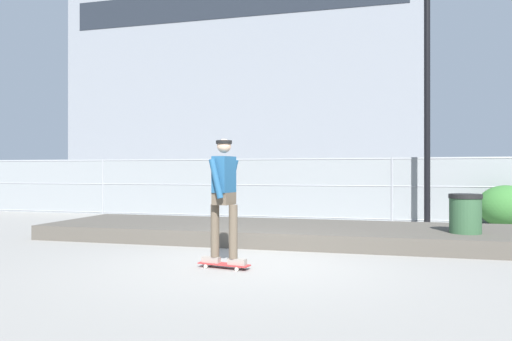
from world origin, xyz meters
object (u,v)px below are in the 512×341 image
skater (224,192)px  street_lamp (427,63)px  shrub_left (506,206)px  parked_car_mid (419,189)px  trash_bin (465,222)px  parked_car_near (247,187)px  skateboard (224,264)px

skater → street_lamp: bearing=62.7°
shrub_left → parked_car_mid: bearing=117.2°
parked_car_mid → trash_bin: (0.23, -7.61, -0.32)m
street_lamp → trash_bin: size_ratio=6.83×
street_lamp → parked_car_near: size_ratio=1.55×
street_lamp → trash_bin: (0.31, -4.01, -3.84)m
skateboard → street_lamp: street_lamp is taller
skateboard → trash_bin: 4.69m
skater → shrub_left: skater is taller
skater → trash_bin: 4.70m
skateboard → trash_bin: (3.78, 2.73, 0.46)m
shrub_left → skater: bearing=-128.7°
skater → parked_car_mid: (3.55, 10.33, -0.30)m
parked_car_near → shrub_left: (7.96, -3.67, -0.29)m
street_lamp → parked_car_mid: street_lamp is taller
street_lamp → parked_car_mid: size_ratio=1.59×
skateboard → street_lamp: 8.72m
parked_car_near → trash_bin: 9.96m
parked_car_near → parked_car_mid: same height
skateboard → shrub_left: size_ratio=0.58×
parked_car_mid → trash_bin: parked_car_mid is taller
parked_car_near → shrub_left: parked_car_near is taller
shrub_left → skateboard: bearing=-128.7°
shrub_left → street_lamp: bearing=179.9°
skateboard → shrub_left: shrub_left is taller
parked_car_near → street_lamp: bearing=-31.3°
parked_car_near → parked_car_mid: 6.10m
street_lamp → shrub_left: bearing=-0.1°
trash_bin → parked_car_near: bearing=129.5°
parked_car_near → shrub_left: size_ratio=3.22×
trash_bin → skater: bearing=-144.2°
skateboard → parked_car_near: parked_car_near is taller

